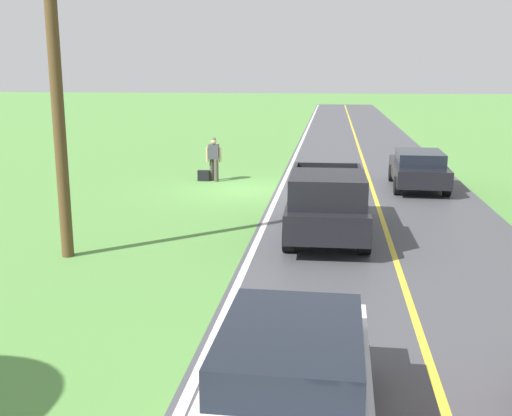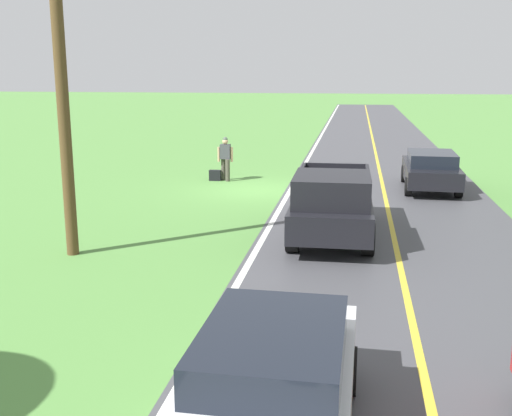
{
  "view_description": "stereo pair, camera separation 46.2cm",
  "coord_description": "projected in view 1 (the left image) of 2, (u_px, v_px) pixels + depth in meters",
  "views": [
    {
      "loc": [
        -3.1,
        21.9,
        4.29
      ],
      "look_at": [
        -1.61,
        9.84,
        1.56
      ],
      "focal_mm": 42.89,
      "sensor_mm": 36.0,
      "label": 1
    },
    {
      "loc": [
        -3.56,
        21.84,
        4.29
      ],
      "look_at": [
        -1.61,
        9.84,
        1.56
      ],
      "focal_mm": 42.89,
      "sensor_mm": 36.0,
      "label": 2
    }
  ],
  "objects": [
    {
      "name": "ground_plane",
      "position": [
        246.0,
        190.0,
        22.52
      ],
      "size": [
        200.0,
        200.0,
        0.0
      ],
      "primitive_type": "plane",
      "color": "#568E42"
    },
    {
      "name": "road_surface",
      "position": [
        374.0,
        193.0,
        21.96
      ],
      "size": [
        7.16,
        120.0,
        0.0
      ],
      "primitive_type": "cube",
      "color": "#47474C",
      "rests_on": "ground"
    },
    {
      "name": "lane_edge_line",
      "position": [
        280.0,
        191.0,
        22.37
      ],
      "size": [
        0.16,
        117.6,
        0.0
      ],
      "primitive_type": "cube",
      "color": "silver",
      "rests_on": "ground"
    },
    {
      "name": "lane_centre_line",
      "position": [
        374.0,
        193.0,
        21.96
      ],
      "size": [
        0.14,
        117.6,
        0.0
      ],
      "primitive_type": "cube",
      "color": "gold",
      "rests_on": "ground"
    },
    {
      "name": "hitchhiker_walking",
      "position": [
        214.0,
        156.0,
        24.22
      ],
      "size": [
        0.62,
        0.51,
        1.75
      ],
      "color": "#4C473D",
      "rests_on": "ground"
    },
    {
      "name": "suitcase_carried",
      "position": [
        204.0,
        176.0,
        24.35
      ],
      "size": [
        0.46,
        0.21,
        0.43
      ],
      "primitive_type": "cube",
      "rotation": [
        0.0,
        0.0,
        1.59
      ],
      "color": "black",
      "rests_on": "ground"
    },
    {
      "name": "pickup_truck_passing",
      "position": [
        327.0,
        201.0,
        15.94
      ],
      "size": [
        2.15,
        5.42,
        1.82
      ],
      "color": "black",
      "rests_on": "ground"
    },
    {
      "name": "sedan_ahead_same_lane",
      "position": [
        290.0,
        385.0,
        7.03
      ],
      "size": [
        1.99,
        4.43,
        1.41
      ],
      "color": "silver",
      "rests_on": "ground"
    },
    {
      "name": "sedan_near_oncoming",
      "position": [
        418.0,
        168.0,
        22.7
      ],
      "size": [
        2.01,
        4.44,
        1.41
      ],
      "color": "black",
      "rests_on": "ground"
    },
    {
      "name": "utility_pole_roadside",
      "position": [
        57.0,
        102.0,
        13.7
      ],
      "size": [
        0.28,
        0.28,
        7.24
      ],
      "primitive_type": "cylinder",
      "color": "brown",
      "rests_on": "ground"
    }
  ]
}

